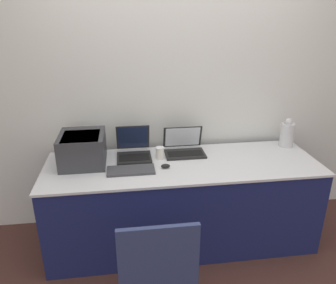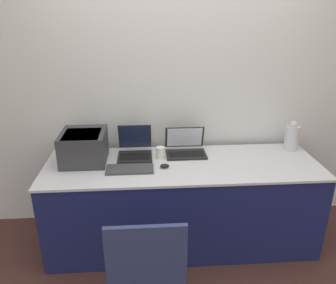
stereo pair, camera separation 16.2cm
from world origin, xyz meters
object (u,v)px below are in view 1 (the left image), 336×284
(chair, at_px, (157,267))
(printer, at_px, (83,148))
(coffee_cup, at_px, (160,153))
(mouse, at_px, (165,166))
(metal_pitcher, at_px, (287,134))
(laptop_left, at_px, (134,150))
(external_keyboard, at_px, (131,170))
(laptop_right, at_px, (184,148))

(chair, bearing_deg, printer, 117.08)
(coffee_cup, height_order, mouse, coffee_cup)
(printer, xyz_separation_m, metal_pitcher, (1.83, 0.13, -0.02))
(coffee_cup, xyz_separation_m, metal_pitcher, (1.20, 0.12, 0.07))
(laptop_left, distance_m, mouse, 0.37)
(metal_pitcher, xyz_separation_m, chair, (-1.33, -1.11, -0.38))
(mouse, bearing_deg, metal_pitcher, 14.78)
(chair, bearing_deg, coffee_cup, 82.30)
(printer, xyz_separation_m, chair, (0.50, -0.98, -0.40))
(laptop_left, distance_m, metal_pitcher, 1.42)
(coffee_cup, bearing_deg, laptop_left, 159.31)
(laptop_left, bearing_deg, chair, -85.48)
(metal_pitcher, bearing_deg, mouse, -165.22)
(coffee_cup, relative_size, chair, 0.12)
(external_keyboard, distance_m, chair, 0.83)
(external_keyboard, bearing_deg, coffee_cup, 39.87)
(external_keyboard, xyz_separation_m, metal_pitcher, (1.45, 0.33, 0.11))
(metal_pitcher, bearing_deg, chair, -140.19)
(metal_pitcher, bearing_deg, laptop_right, -178.43)
(laptop_left, xyz_separation_m, coffee_cup, (0.22, -0.08, -0.00))
(laptop_right, height_order, coffee_cup, laptop_right)
(laptop_left, height_order, metal_pitcher, metal_pitcher)
(external_keyboard, xyz_separation_m, mouse, (0.28, 0.02, 0.01))
(printer, height_order, chair, printer)
(printer, relative_size, mouse, 5.21)
(laptop_left, height_order, coffee_cup, laptop_left)
(printer, distance_m, laptop_right, 0.87)
(laptop_right, relative_size, chair, 0.39)
(laptop_left, bearing_deg, mouse, -48.35)
(laptop_right, relative_size, metal_pitcher, 1.28)
(printer, bearing_deg, laptop_right, 6.80)
(metal_pitcher, relative_size, chair, 0.30)
(external_keyboard, bearing_deg, mouse, 4.41)
(laptop_right, height_order, metal_pitcher, metal_pitcher)
(laptop_left, xyz_separation_m, external_keyboard, (-0.03, -0.29, -0.05))
(metal_pitcher, bearing_deg, coffee_cup, -174.30)
(printer, relative_size, laptop_right, 1.12)
(external_keyboard, xyz_separation_m, chair, (0.12, -0.78, -0.27))
(printer, relative_size, external_keyboard, 1.04)
(laptop_right, bearing_deg, printer, -173.20)
(laptop_right, relative_size, coffee_cup, 3.38)
(coffee_cup, height_order, metal_pitcher, metal_pitcher)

